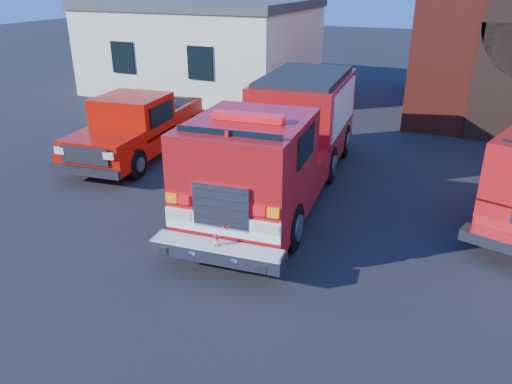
% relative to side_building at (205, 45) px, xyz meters
% --- Properties ---
extents(ground, '(100.00, 100.00, 0.00)m').
position_rel_side_building_xyz_m(ground, '(9.00, -13.00, -2.20)').
color(ground, black).
rests_on(ground, ground).
extents(side_building, '(10.20, 8.20, 4.35)m').
position_rel_side_building_xyz_m(side_building, '(0.00, 0.00, 0.00)').
color(side_building, '#EAE8C3').
rests_on(side_building, ground).
extents(fire_engine, '(3.24, 9.27, 2.80)m').
position_rel_side_building_xyz_m(fire_engine, '(8.41, -11.00, -0.75)').
color(fire_engine, black).
rests_on(fire_engine, ground).
extents(pickup_truck, '(2.78, 6.25, 1.98)m').
position_rel_side_building_xyz_m(pickup_truck, '(3.07, -10.05, -1.26)').
color(pickup_truck, black).
rests_on(pickup_truck, ground).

